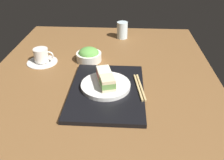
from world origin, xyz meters
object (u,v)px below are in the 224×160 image
at_px(salad_bowl, 89,55).
at_px(drinking_glass, 122,30).
at_px(sandwich_near, 107,82).
at_px(sandwich_plate, 106,85).
at_px(chopsticks_pair, 140,87).
at_px(coffee_cup, 42,57).
at_px(sandwich_far, 104,75).

relative_size(salad_bowl, drinking_glass, 1.28).
bearing_deg(salad_bowl, drinking_glass, -26.82).
bearing_deg(sandwich_near, salad_bowl, 21.46).
bearing_deg(drinking_glass, sandwich_plate, 174.83).
height_order(chopsticks_pair, coffee_cup, coffee_cup).
xyz_separation_m(sandwich_plate, coffee_cup, (0.22, 0.32, 0.00)).
bearing_deg(sandwich_far, salad_bowl, 22.47).
height_order(sandwich_near, drinking_glass, drinking_glass).
bearing_deg(salad_bowl, sandwich_near, -158.54).
height_order(sandwich_plate, coffee_cup, coffee_cup).
bearing_deg(sandwich_far, drinking_glass, -6.40).
bearing_deg(chopsticks_pair, sandwich_plate, 91.75).
xyz_separation_m(sandwich_plate, sandwich_far, (0.03, 0.01, 0.03)).
height_order(sandwich_plate, drinking_glass, drinking_glass).
bearing_deg(coffee_cup, sandwich_near, -126.99).
bearing_deg(sandwich_plate, salad_bowl, 21.91).
bearing_deg(chopsticks_pair, drinking_glass, 8.35).
relative_size(salad_bowl, coffee_cup, 0.84).
xyz_separation_m(coffee_cup, drinking_glass, (0.34, -0.37, 0.02)).
distance_m(salad_bowl, drinking_glass, 0.34).
relative_size(sandwich_far, chopsticks_pair, 0.44).
bearing_deg(sandwich_plate, sandwich_near, -162.73).
distance_m(sandwich_near, drinking_glass, 0.59).
xyz_separation_m(sandwich_near, salad_bowl, (0.28, 0.11, -0.03)).
bearing_deg(drinking_glass, salad_bowl, 153.18).
bearing_deg(sandwich_plate, sandwich_far, 17.27).
bearing_deg(coffee_cup, chopsticks_pair, -115.54).
bearing_deg(chopsticks_pair, sandwich_far, 80.14).
xyz_separation_m(sandwich_near, sandwich_far, (0.06, 0.02, 0.00)).
relative_size(sandwich_near, salad_bowl, 0.66).
height_order(sandwich_plate, salad_bowl, salad_bowl).
xyz_separation_m(sandwich_near, coffee_cup, (0.25, 0.33, -0.03)).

